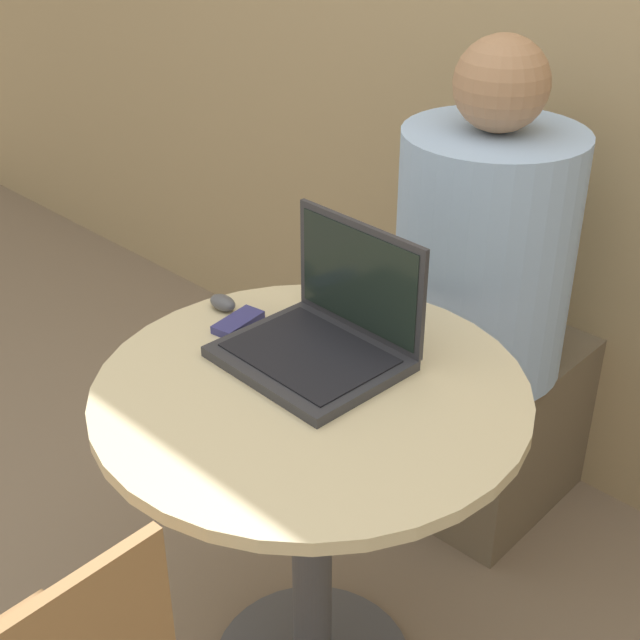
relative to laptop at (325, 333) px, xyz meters
The scene contains 5 objects.
round_table 0.26m from the laptop, 59.57° to the right, with size 0.76×0.76×0.72m.
laptop is the anchor object (origin of this frame).
cell_phone 0.20m from the laptop, 168.37° to the right, with size 0.06×0.11×0.02m.
computer_mouse 0.27m from the laptop, behind, with size 0.06×0.04×0.03m.
person_seated 0.67m from the laptop, 93.07° to the left, with size 0.40×0.62×1.20m.
Camera 1 is at (0.90, -0.90, 1.58)m, focal length 50.00 mm.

